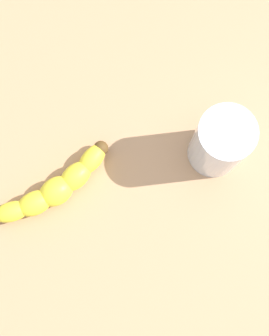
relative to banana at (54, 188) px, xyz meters
The scene contains 3 objects.
wooden_tabletop 9.54cm from the banana, 11.25° to the left, with size 120.00×120.00×3.00cm, color tan.
banana is the anchor object (origin of this frame).
smoothie_glass 24.29cm from the banana, 16.69° to the right, with size 7.66×7.66×11.95cm.
Camera 1 is at (-3.67, -15.91, 71.06)cm, focal length 49.74 mm.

